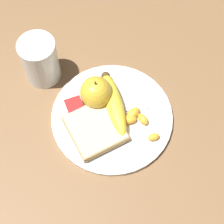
{
  "coord_description": "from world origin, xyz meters",
  "views": [
    {
      "loc": [
        -0.34,
        0.13,
        0.75
      ],
      "look_at": [
        0.0,
        0.0,
        0.03
      ],
      "focal_mm": 60.0,
      "sensor_mm": 36.0,
      "label": 1
    }
  ],
  "objects_px": {
    "plate": "(112,117)",
    "banana": "(114,103)",
    "apple": "(96,92)",
    "jam_packet": "(75,108)",
    "juice_glass": "(40,61)",
    "fork": "(115,112)",
    "bread_slice": "(95,129)"
  },
  "relations": [
    {
      "from": "juice_glass",
      "to": "fork",
      "type": "xyz_separation_m",
      "value": [
        -0.16,
        -0.12,
        -0.04
      ]
    },
    {
      "from": "apple",
      "to": "fork",
      "type": "relative_size",
      "value": 0.43
    },
    {
      "from": "juice_glass",
      "to": "jam_packet",
      "type": "xyz_separation_m",
      "value": [
        -0.12,
        -0.04,
        -0.03
      ]
    },
    {
      "from": "fork",
      "to": "juice_glass",
      "type": "bearing_deg",
      "value": -40.24
    },
    {
      "from": "jam_packet",
      "to": "plate",
      "type": "bearing_deg",
      "value": -120.97
    },
    {
      "from": "banana",
      "to": "apple",
      "type": "bearing_deg",
      "value": 44.54
    },
    {
      "from": "plate",
      "to": "banana",
      "type": "relative_size",
      "value": 1.63
    },
    {
      "from": "jam_packet",
      "to": "apple",
      "type": "bearing_deg",
      "value": -81.82
    },
    {
      "from": "banana",
      "to": "fork",
      "type": "bearing_deg",
      "value": 175.23
    },
    {
      "from": "bread_slice",
      "to": "fork",
      "type": "bearing_deg",
      "value": -64.91
    },
    {
      "from": "juice_glass",
      "to": "jam_packet",
      "type": "distance_m",
      "value": 0.13
    },
    {
      "from": "apple",
      "to": "banana",
      "type": "height_order",
      "value": "apple"
    },
    {
      "from": "fork",
      "to": "jam_packet",
      "type": "relative_size",
      "value": 4.18
    },
    {
      "from": "plate",
      "to": "jam_packet",
      "type": "height_order",
      "value": "jam_packet"
    },
    {
      "from": "jam_packet",
      "to": "bread_slice",
      "type": "bearing_deg",
      "value": -158.67
    },
    {
      "from": "apple",
      "to": "fork",
      "type": "distance_m",
      "value": 0.06
    },
    {
      "from": "banana",
      "to": "jam_packet",
      "type": "relative_size",
      "value": 3.73
    },
    {
      "from": "banana",
      "to": "bread_slice",
      "type": "height_order",
      "value": "banana"
    },
    {
      "from": "jam_packet",
      "to": "banana",
      "type": "bearing_deg",
      "value": -105.22
    },
    {
      "from": "apple",
      "to": "banana",
      "type": "bearing_deg",
      "value": -135.46
    },
    {
      "from": "plate",
      "to": "bread_slice",
      "type": "bearing_deg",
      "value": 113.11
    },
    {
      "from": "bread_slice",
      "to": "fork",
      "type": "xyz_separation_m",
      "value": [
        0.03,
        -0.06,
        -0.01
      ]
    },
    {
      "from": "banana",
      "to": "bread_slice",
      "type": "distance_m",
      "value": 0.07
    },
    {
      "from": "plate",
      "to": "banana",
      "type": "xyz_separation_m",
      "value": [
        0.02,
        -0.01,
        0.02
      ]
    },
    {
      "from": "juice_glass",
      "to": "bread_slice",
      "type": "distance_m",
      "value": 0.2
    },
    {
      "from": "juice_glass",
      "to": "banana",
      "type": "relative_size",
      "value": 0.69
    },
    {
      "from": "plate",
      "to": "juice_glass",
      "type": "bearing_deg",
      "value": 33.09
    },
    {
      "from": "bread_slice",
      "to": "fork",
      "type": "relative_size",
      "value": 0.67
    },
    {
      "from": "juice_glass",
      "to": "jam_packet",
      "type": "bearing_deg",
      "value": -163.08
    },
    {
      "from": "juice_glass",
      "to": "bread_slice",
      "type": "relative_size",
      "value": 0.92
    },
    {
      "from": "plate",
      "to": "jam_packet",
      "type": "relative_size",
      "value": 6.06
    },
    {
      "from": "plate",
      "to": "bread_slice",
      "type": "relative_size",
      "value": 2.15
    }
  ]
}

